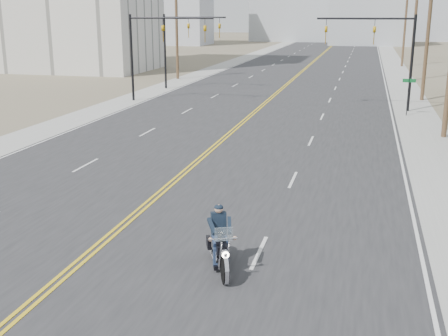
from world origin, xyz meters
TOP-DOWN VIEW (x-y plane):
  - ground_plane at (0.00, 0.00)m, footprint 400.00×400.00m
  - road at (0.00, 70.00)m, footprint 20.00×200.00m
  - sidewalk_left at (-11.50, 70.00)m, footprint 3.00×200.00m
  - sidewalk_right at (11.50, 70.00)m, footprint 3.00×200.00m
  - traffic_mast_left at (-8.98, 32.00)m, footprint 7.10×0.26m
  - traffic_mast_right at (8.98, 32.00)m, footprint 7.10×0.26m
  - traffic_mast_far at (-9.31, 40.00)m, footprint 6.10×0.26m
  - street_sign at (10.80, 30.00)m, footprint 0.90×0.06m
  - utility_pole_c at (12.50, 38.00)m, footprint 2.20×0.30m
  - utility_pole_d at (12.50, 53.00)m, footprint 2.20×0.30m
  - utility_pole_e at (12.50, 70.00)m, footprint 2.20×0.30m
  - utility_pole_left at (-12.50, 48.00)m, footprint 2.20×0.30m
  - haze_bldg_b at (8.00, 125.00)m, footprint 18.00×14.00m
  - haze_bldg_e at (25.00, 150.00)m, footprint 14.00×14.00m
  - haze_bldg_f at (-50.00, 130.00)m, footprint 12.00×12.00m
  - motorcyclist at (4.13, 2.61)m, footprint 1.86×2.58m

SIDE VIEW (x-z plane):
  - ground_plane at x=0.00m, z-range 0.00..0.00m
  - road at x=0.00m, z-range 0.00..0.01m
  - sidewalk_left at x=-11.50m, z-range 0.00..0.01m
  - sidewalk_right at x=11.50m, z-range 0.00..0.01m
  - motorcyclist at x=4.13m, z-range 0.00..1.86m
  - street_sign at x=10.80m, z-range 0.49..3.12m
  - traffic_mast_far at x=-9.31m, z-range 1.37..8.37m
  - traffic_mast_left at x=-8.98m, z-range 1.44..8.44m
  - traffic_mast_right at x=8.98m, z-range 1.44..8.44m
  - utility_pole_left at x=-12.50m, z-range 0.23..10.73m
  - utility_pole_c at x=12.50m, z-range 0.23..11.23m
  - utility_pole_e at x=12.50m, z-range 0.23..11.23m
  - utility_pole_d at x=12.50m, z-range 0.23..11.73m
  - haze_bldg_e at x=25.00m, z-range 0.00..12.00m
  - haze_bldg_b at x=8.00m, z-range 0.00..14.00m
  - haze_bldg_f at x=-50.00m, z-range 0.00..16.00m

